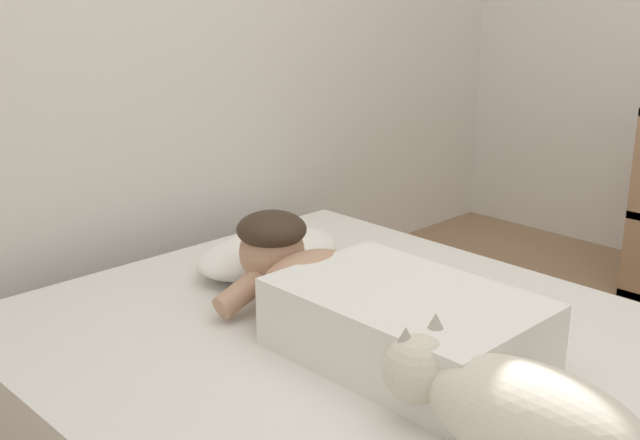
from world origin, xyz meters
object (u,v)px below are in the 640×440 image
bed (371,401)px  person_lying (364,303)px  pillow (269,253)px  dog (518,412)px  coffee_cup (315,277)px  cell_phone (423,314)px

bed → person_lying: size_ratio=2.15×
bed → pillow: size_ratio=3.81×
dog → coffee_cup: dog is taller
bed → cell_phone: cell_phone is taller
bed → cell_phone: 0.29m
pillow → coffee_cup: 0.23m
coffee_cup → person_lying: bearing=-114.1°
bed → cell_phone: bearing=7.2°
pillow → dog: bearing=-106.3°
pillow → person_lying: size_ratio=0.57×
coffee_cup → cell_phone: (0.08, -0.35, -0.03)m
dog → cell_phone: size_ratio=4.11×
person_lying → coffee_cup: bearing=65.9°
pillow → coffee_cup: size_ratio=4.16×
bed → dog: bearing=-107.1°
person_lying → cell_phone: bearing=-1.8°
bed → dog: (-0.16, -0.52, 0.26)m
coffee_cup → bed: bearing=-112.8°
person_lying → dog: person_lying is taller
bed → dog: 0.61m
dog → cell_phone: (0.40, 0.55, -0.10)m
pillow → coffee_cup: pillow is taller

